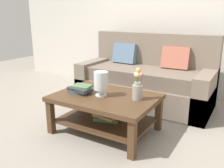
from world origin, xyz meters
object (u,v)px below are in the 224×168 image
at_px(couch, 146,80).
at_px(book_stack_main, 81,89).
at_px(flower_pitcher, 138,88).
at_px(glass_hurricane_vase, 101,82).
at_px(coffee_table, 106,106).

distance_m(couch, book_stack_main, 1.27).
bearing_deg(couch, flower_pitcher, -71.74).
bearing_deg(glass_hurricane_vase, couch, 87.75).
bearing_deg(coffee_table, flower_pitcher, 10.32).
height_order(coffee_table, book_stack_main, book_stack_main).
xyz_separation_m(coffee_table, glass_hurricane_vase, (-0.04, -0.03, 0.29)).
distance_m(couch, flower_pitcher, 1.17).
distance_m(book_stack_main, glass_hurricane_vase, 0.30).
bearing_deg(book_stack_main, flower_pitcher, 10.71).
bearing_deg(flower_pitcher, coffee_table, -169.68).
xyz_separation_m(glass_hurricane_vase, flower_pitcher, (0.41, 0.10, -0.04)).
bearing_deg(coffee_table, glass_hurricane_vase, -143.06).
height_order(couch, coffee_table, couch).
relative_size(book_stack_main, glass_hurricane_vase, 1.09).
xyz_separation_m(couch, flower_pitcher, (0.36, -1.09, 0.21)).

